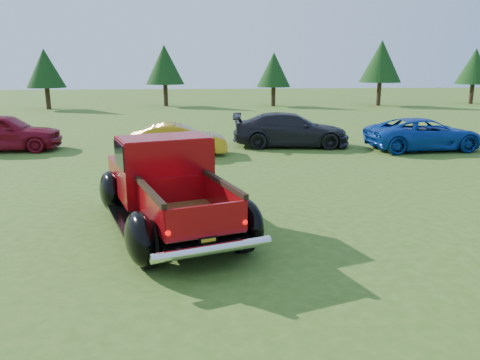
{
  "coord_description": "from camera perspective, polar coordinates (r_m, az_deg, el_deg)",
  "views": [
    {
      "loc": [
        -1.06,
        -9.29,
        3.36
      ],
      "look_at": [
        -0.04,
        0.2,
        1.01
      ],
      "focal_mm": 35.0,
      "sensor_mm": 36.0,
      "label": 1
    }
  ],
  "objects": [
    {
      "name": "show_car_red",
      "position": [
        21.03,
        -26.94,
        5.23
      ],
      "size": [
        4.47,
        1.86,
        1.51
      ],
      "primitive_type": "imported",
      "rotation": [
        0.0,
        0.0,
        1.59
      ],
      "color": "maroon",
      "rests_on": "ground"
    },
    {
      "name": "tree_east",
      "position": [
        41.98,
        16.82,
        13.67
      ],
      "size": [
        3.46,
        3.46,
        5.4
      ],
      "color": "#332114",
      "rests_on": "ground"
    },
    {
      "name": "show_car_yellow",
      "position": [
        17.96,
        -7.52,
        4.88
      ],
      "size": [
        3.67,
        1.35,
        1.2
      ],
      "primitive_type": "imported",
      "rotation": [
        0.0,
        0.0,
        1.59
      ],
      "color": "orange",
      "rests_on": "ground"
    },
    {
      "name": "tree_west",
      "position": [
        39.82,
        -22.67,
        12.44
      ],
      "size": [
        2.94,
        2.94,
        4.6
      ],
      "color": "#332114",
      "rests_on": "ground"
    },
    {
      "name": "pickup_truck",
      "position": [
        10.08,
        -9.11,
        -0.41
      ],
      "size": [
        3.62,
        5.49,
        1.92
      ],
      "rotation": [
        0.0,
        0.0,
        0.3
      ],
      "color": "black",
      "rests_on": "ground"
    },
    {
      "name": "ground",
      "position": [
        9.93,
        0.34,
        -5.93
      ],
      "size": [
        120.0,
        120.0,
        0.0
      ],
      "primitive_type": "plane",
      "color": "#385919",
      "rests_on": "ground"
    },
    {
      "name": "tree_mid_left",
      "position": [
        40.33,
        -9.18,
        13.7
      ],
      "size": [
        3.2,
        3.2,
        5.0
      ],
      "color": "#332114",
      "rests_on": "ground"
    },
    {
      "name": "tree_mid_right",
      "position": [
        39.92,
        4.13,
        13.25
      ],
      "size": [
        2.82,
        2.82,
        4.4
      ],
      "color": "#332114",
      "rests_on": "ground"
    },
    {
      "name": "show_car_grey",
      "position": [
        19.94,
        6.19,
        6.11
      ],
      "size": [
        5.07,
        2.57,
        1.41
      ],
      "primitive_type": "imported",
      "rotation": [
        0.0,
        0.0,
        1.45
      ],
      "color": "black",
      "rests_on": "ground"
    },
    {
      "name": "tree_far_east",
      "position": [
        47.02,
        26.7,
        12.27
      ],
      "size": [
        3.07,
        3.07,
        4.8
      ],
      "color": "#332114",
      "rests_on": "ground"
    },
    {
      "name": "show_car_blue",
      "position": [
        20.41,
        21.53,
        5.23
      ],
      "size": [
        4.73,
        2.34,
        1.29
      ],
      "primitive_type": "imported",
      "rotation": [
        0.0,
        0.0,
        1.61
      ],
      "color": "#0D3899",
      "rests_on": "ground"
    }
  ]
}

